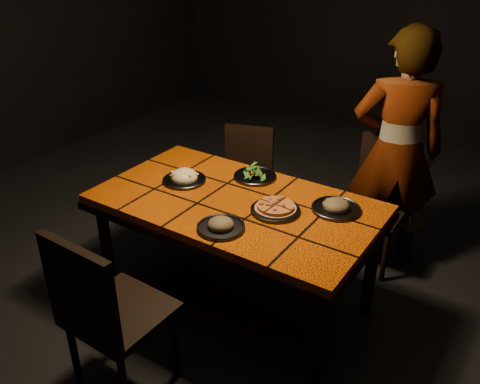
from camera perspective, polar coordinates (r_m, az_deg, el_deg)
The scene contains 11 objects.
room_shell at distance 2.62m, azimuth -0.58°, elevation 13.61°, with size 6.04×7.04×3.08m.
dining_table at distance 2.94m, azimuth -0.50°, elevation -2.28°, with size 1.62×0.92×0.75m.
chair_near at distance 2.51m, azimuth -15.00°, elevation -12.66°, with size 0.45×0.45×0.97m.
chair_far_left at distance 3.85m, azimuth 0.66°, elevation 2.05°, with size 0.47×0.47×0.82m.
chair_far_right at distance 3.61m, azimuth 15.45°, elevation -0.19°, with size 0.40×0.40×0.89m.
diner at distance 3.50m, azimuth 17.16°, elevation 4.33°, with size 0.60×0.39×1.64m, color brown.
plate_pizza at distance 2.78m, azimuth 4.00°, elevation -1.88°, with size 0.28×0.28×0.04m.
plate_pasta at distance 3.12m, azimuth -6.28°, elevation 1.59°, with size 0.27×0.27×0.09m.
plate_salad at distance 3.15m, azimuth 1.70°, elevation 2.03°, with size 0.27×0.27×0.07m.
plate_mushroom_a at distance 2.62m, azimuth -2.17°, elevation -3.74°, with size 0.25×0.25×0.08m.
plate_mushroom_b at distance 2.84m, azimuth 10.75°, elevation -1.60°, with size 0.27×0.27×0.09m.
Camera 1 is at (1.42, -2.11, 2.14)m, focal length 38.00 mm.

